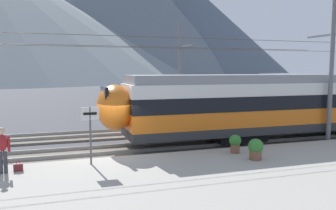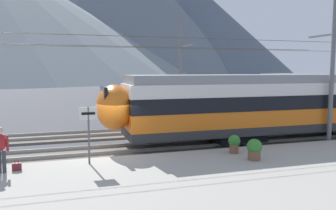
{
  "view_description": "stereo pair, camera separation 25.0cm",
  "coord_description": "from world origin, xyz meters",
  "px_view_note": "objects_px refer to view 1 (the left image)",
  "views": [
    {
      "loc": [
        -2.2,
        -15.36,
        4.13
      ],
      "look_at": [
        3.65,
        2.73,
        2.14
      ],
      "focal_mm": 36.37,
      "sensor_mm": 36.0,
      "label": 1
    },
    {
      "loc": [
        -1.96,
        -15.43,
        4.13
      ],
      "look_at": [
        3.65,
        2.73,
        2.14
      ],
      "focal_mm": 36.37,
      "sensor_mm": 36.0,
      "label": 2
    }
  ],
  "objects_px": {
    "potted_plant_platform_edge": "(235,142)",
    "catenary_mast_far_side": "(180,72)",
    "catenary_mast_mid": "(330,66)",
    "platform_sign": "(90,123)",
    "handbag_beside_passenger": "(18,167)",
    "potted_plant_by_shelter": "(256,148)",
    "passenger_walking": "(2,148)"
  },
  "relations": [
    {
      "from": "catenary_mast_far_side",
      "to": "potted_plant_by_shelter",
      "type": "bearing_deg",
      "value": -93.63
    },
    {
      "from": "handbag_beside_passenger",
      "to": "potted_plant_by_shelter",
      "type": "bearing_deg",
      "value": -8.07
    },
    {
      "from": "handbag_beside_passenger",
      "to": "passenger_walking",
      "type": "bearing_deg",
      "value": -164.25
    },
    {
      "from": "passenger_walking",
      "to": "handbag_beside_passenger",
      "type": "relative_size",
      "value": 4.12
    },
    {
      "from": "catenary_mast_mid",
      "to": "handbag_beside_passenger",
      "type": "height_order",
      "value": "catenary_mast_mid"
    },
    {
      "from": "catenary_mast_far_side",
      "to": "potted_plant_platform_edge",
      "type": "relative_size",
      "value": 59.28
    },
    {
      "from": "catenary_mast_far_side",
      "to": "passenger_walking",
      "type": "height_order",
      "value": "catenary_mast_far_side"
    },
    {
      "from": "handbag_beside_passenger",
      "to": "potted_plant_platform_edge",
      "type": "xyz_separation_m",
      "value": [
        9.05,
        -0.01,
        0.33
      ]
    },
    {
      "from": "catenary_mast_mid",
      "to": "platform_sign",
      "type": "relative_size",
      "value": 21.66
    },
    {
      "from": "passenger_walking",
      "to": "handbag_beside_passenger",
      "type": "height_order",
      "value": "passenger_walking"
    },
    {
      "from": "potted_plant_platform_edge",
      "to": "potted_plant_by_shelter",
      "type": "relative_size",
      "value": 0.94
    },
    {
      "from": "catenary_mast_mid",
      "to": "potted_plant_by_shelter",
      "type": "distance_m",
      "value": 7.73
    },
    {
      "from": "catenary_mast_far_side",
      "to": "platform_sign",
      "type": "bearing_deg",
      "value": -127.0
    },
    {
      "from": "catenary_mast_mid",
      "to": "passenger_walking",
      "type": "bearing_deg",
      "value": -174.11
    },
    {
      "from": "platform_sign",
      "to": "potted_plant_platform_edge",
      "type": "bearing_deg",
      "value": -1.15
    },
    {
      "from": "potted_plant_platform_edge",
      "to": "potted_plant_by_shelter",
      "type": "height_order",
      "value": "potted_plant_by_shelter"
    },
    {
      "from": "catenary_mast_mid",
      "to": "potted_plant_platform_edge",
      "type": "height_order",
      "value": "catenary_mast_mid"
    },
    {
      "from": "potted_plant_platform_edge",
      "to": "catenary_mast_far_side",
      "type": "bearing_deg",
      "value": 84.53
    },
    {
      "from": "handbag_beside_passenger",
      "to": "potted_plant_by_shelter",
      "type": "xyz_separation_m",
      "value": [
        9.28,
        -1.32,
        0.35
      ]
    },
    {
      "from": "handbag_beside_passenger",
      "to": "potted_plant_platform_edge",
      "type": "bearing_deg",
      "value": -0.08
    },
    {
      "from": "catenary_mast_mid",
      "to": "potted_plant_by_shelter",
      "type": "xyz_separation_m",
      "value": [
        -6.31,
        -2.84,
        -3.45
      ]
    },
    {
      "from": "potted_plant_by_shelter",
      "to": "platform_sign",
      "type": "bearing_deg",
      "value": 167.79
    },
    {
      "from": "catenary_mast_mid",
      "to": "handbag_beside_passenger",
      "type": "bearing_deg",
      "value": -174.42
    },
    {
      "from": "platform_sign",
      "to": "catenary_mast_mid",
      "type": "bearing_deg",
      "value": 6.22
    },
    {
      "from": "potted_plant_platform_edge",
      "to": "potted_plant_by_shelter",
      "type": "xyz_separation_m",
      "value": [
        0.24,
        -1.3,
        0.01
      ]
    },
    {
      "from": "catenary_mast_far_side",
      "to": "handbag_beside_passenger",
      "type": "relative_size",
      "value": 120.5
    },
    {
      "from": "catenary_mast_mid",
      "to": "passenger_walking",
      "type": "relative_size",
      "value": 29.28
    },
    {
      "from": "catenary_mast_far_side",
      "to": "passenger_walking",
      "type": "distance_m",
      "value": 14.7
    },
    {
      "from": "platform_sign",
      "to": "potted_plant_platform_edge",
      "type": "relative_size",
      "value": 2.74
    },
    {
      "from": "handbag_beside_passenger",
      "to": "potted_plant_platform_edge",
      "type": "distance_m",
      "value": 9.05
    },
    {
      "from": "platform_sign",
      "to": "potted_plant_by_shelter",
      "type": "distance_m",
      "value": 6.87
    },
    {
      "from": "handbag_beside_passenger",
      "to": "catenary_mast_mid",
      "type": "bearing_deg",
      "value": 5.58
    }
  ]
}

